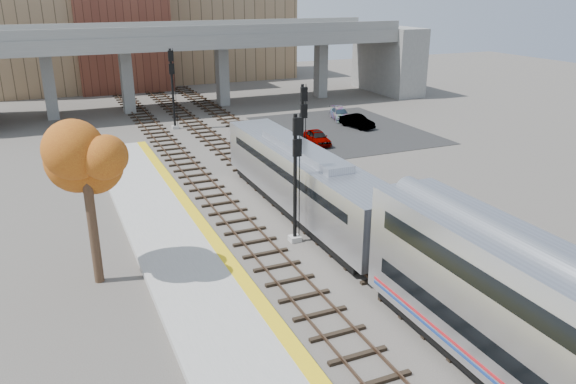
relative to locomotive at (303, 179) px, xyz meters
name	(u,v)px	position (x,y,z in m)	size (l,w,h in m)	color
ground	(372,290)	(-1.00, -9.73, -2.28)	(160.00, 160.00, 0.00)	#47423D
platform	(222,322)	(-8.25, -9.73, -2.10)	(4.50, 60.00, 0.35)	#9E9E99
yellow_strip	(265,308)	(-6.35, -9.73, -1.92)	(0.70, 60.00, 0.01)	yellow
tracks	(284,198)	(-0.07, 2.77, -2.20)	(10.70, 95.00, 0.25)	black
overpass	(204,56)	(3.92, 35.27, 3.53)	(54.00, 12.00, 9.50)	slate
buildings_far	(138,27)	(0.26, 56.84, 5.60)	(43.00, 21.00, 20.60)	#8E7252
parking_lot	(344,130)	(13.00, 18.27, -2.26)	(14.00, 18.00, 0.04)	black
locomotive	(303,179)	(0.00, 0.00, 0.00)	(3.02, 19.05, 4.10)	#A8AAB2
signal_mast_near	(296,181)	(-2.10, -3.51, 1.27)	(0.60, 0.64, 7.12)	#9E9E99
signal_mast_mid	(302,138)	(2.00, 4.40, 1.33)	(0.60, 0.64, 7.21)	#9E9E99
signal_mast_far	(173,89)	(-2.10, 25.42, 1.71)	(0.60, 0.64, 7.78)	#9E9E99
tree	(84,162)	(-12.47, -3.82, 3.66)	(3.60, 3.60, 8.00)	#382619
car_a	(317,137)	(8.12, 14.30, -1.59)	(1.52, 3.78, 1.29)	#99999E
car_b	(357,121)	(14.62, 18.44, -1.60)	(1.36, 3.90, 1.29)	#99999E
car_c	(340,114)	(14.86, 22.40, -1.65)	(1.66, 4.07, 1.18)	#99999E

